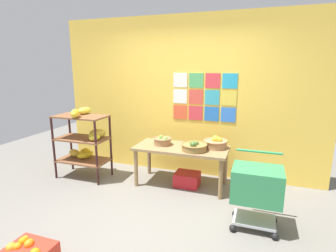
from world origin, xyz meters
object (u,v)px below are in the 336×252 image
Objects in this scene: banana_shelf_unit at (84,139)px; display_table at (181,152)px; fruit_basket_right at (163,141)px; fruit_basket_left at (215,143)px; shopping_cart at (257,187)px; produce_crate_under_table at (187,179)px; fruit_basket_back_right at (194,146)px.

display_table is (1.63, 0.20, -0.11)m from banana_shelf_unit.
fruit_basket_right is at bearing 9.50° from banana_shelf_unit.
banana_shelf_unit is at bearing -170.50° from fruit_basket_right.
display_table is 4.99× the size of fruit_basket_right.
fruit_basket_left is (0.50, 0.14, 0.16)m from display_table.
banana_shelf_unit is 1.37× the size of shopping_cart.
produce_crate_under_table is at bearing -0.92° from fruit_basket_right.
banana_shelf_unit is 3.08× the size of fruit_basket_back_right.
banana_shelf_unit reaches higher than fruit_basket_left.
produce_crate_under_table is at bearing 4.95° from display_table.
fruit_basket_left is at bearing 118.58° from shopping_cart.
banana_shelf_unit is 2.16m from fruit_basket_left.
fruit_basket_right is 0.76× the size of produce_crate_under_table.
fruit_basket_right is (1.31, 0.22, 0.04)m from banana_shelf_unit.
fruit_basket_right is 0.83m from fruit_basket_left.
fruit_basket_left reaches higher than produce_crate_under_table.
banana_shelf_unit is 2.84m from shopping_cart.
fruit_basket_back_right is (0.55, -0.12, -0.00)m from fruit_basket_right.
display_table is 0.35m from fruit_basket_right.
fruit_basket_back_right is 1.05× the size of fruit_basket_left.
fruit_basket_back_right is (1.86, 0.10, 0.03)m from banana_shelf_unit.
fruit_basket_right is 0.78× the size of fruit_basket_left.
fruit_basket_left is 1.17m from shopping_cart.
fruit_basket_left is (0.82, 0.12, 0.01)m from fruit_basket_right.
fruit_basket_back_right reaches higher than fruit_basket_right.
fruit_basket_left is at bearing 41.67° from fruit_basket_back_right.
fruit_basket_left reaches higher than display_table.
fruit_basket_back_right is 1.17m from shopping_cart.
fruit_basket_left reaches higher than fruit_basket_right.
fruit_basket_left is (0.27, 0.24, 0.02)m from fruit_basket_back_right.
display_table is at bearing 154.79° from fruit_basket_back_right.
fruit_basket_back_right is at bearing -138.33° from fruit_basket_left.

